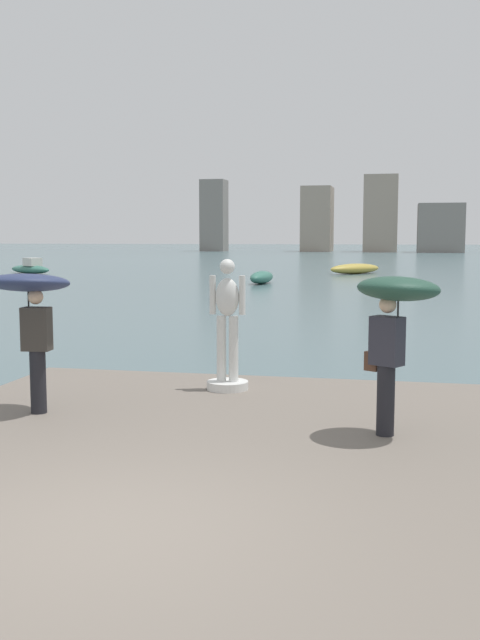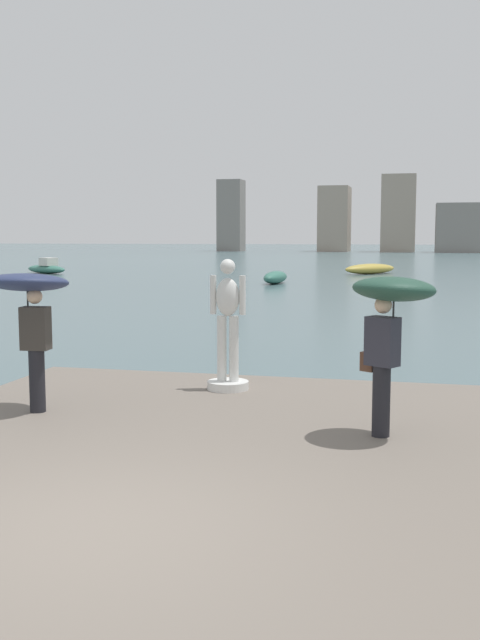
% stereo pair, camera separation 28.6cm
% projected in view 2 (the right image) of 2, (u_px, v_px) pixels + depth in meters
% --- Properties ---
extents(ground_plane, '(400.00, 400.00, 0.00)m').
position_uv_depth(ground_plane, '(373.00, 283.00, 45.15)').
color(ground_plane, '#4C666B').
extents(pier, '(7.94, 10.03, 0.40)m').
position_uv_depth(pier, '(166.00, 474.00, 8.41)').
color(pier, '#70665B').
rests_on(pier, ground).
extents(statue_white_figure, '(0.67, 0.67, 2.09)m').
position_uv_depth(statue_white_figure, '(228.00, 335.00, 11.97)').
color(statue_white_figure, silver).
rests_on(statue_white_figure, pier).
extents(onlooker_left, '(1.24, 1.25, 1.99)m').
position_uv_depth(onlooker_left, '(29.00, 298.00, 10.40)').
color(onlooker_left, black).
rests_on(onlooker_left, pier).
extents(onlooker_right, '(1.38, 1.38, 2.01)m').
position_uv_depth(onlooker_right, '(390.00, 309.00, 9.04)').
color(onlooker_right, black).
rests_on(onlooker_right, pier).
extents(boat_near, '(1.35, 3.59, 0.75)m').
position_uv_depth(boat_near, '(275.00, 277.00, 44.72)').
color(boat_near, '#336B5B').
rests_on(boat_near, ground).
extents(boat_mid, '(4.28, 4.72, 0.77)m').
position_uv_depth(boat_mid, '(370.00, 269.00, 55.91)').
color(boat_mid, '#B2993D').
rests_on(boat_mid, ground).
extents(boat_far, '(4.58, 3.34, 1.19)m').
position_uv_depth(boat_far, '(46.00, 268.00, 56.68)').
color(boat_far, '#336B5B').
rests_on(boat_far, ground).
extents(distant_skyline, '(62.85, 13.27, 13.21)m').
position_uv_depth(distant_skyline, '(394.00, 221.00, 129.79)').
color(distant_skyline, gray).
rests_on(distant_skyline, ground).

